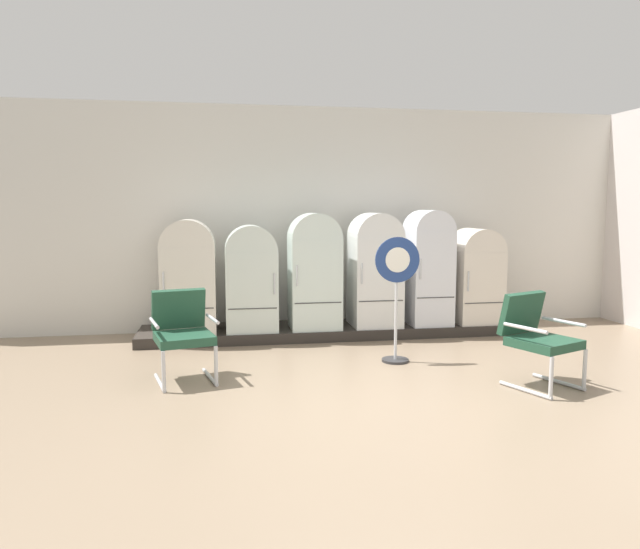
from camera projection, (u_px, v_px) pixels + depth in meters
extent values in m
cube|color=#89745D|center=(398.00, 407.00, 5.43)|extent=(12.00, 10.00, 0.05)
cube|color=silver|center=(328.00, 219.00, 8.82)|extent=(11.76, 0.12, 3.29)
cube|color=#47443F|center=(328.00, 131.00, 8.67)|extent=(11.76, 0.07, 0.06)
cube|color=#302A26|center=(335.00, 330.00, 8.38)|extent=(5.49, 0.95, 0.14)
cube|color=silver|center=(189.00, 289.00, 7.87)|extent=(0.71, 0.67, 1.16)
cylinder|color=silver|center=(188.00, 246.00, 7.80)|extent=(0.71, 0.65, 0.71)
cube|color=#383838|center=(188.00, 309.00, 7.56)|extent=(0.66, 0.01, 0.01)
cylinder|color=silver|center=(164.00, 283.00, 7.46)|extent=(0.02, 0.02, 0.28)
cube|color=silver|center=(251.00, 291.00, 7.98)|extent=(0.70, 0.61, 1.09)
cylinder|color=silver|center=(251.00, 251.00, 7.92)|extent=(0.70, 0.60, 0.70)
cube|color=#383838|center=(253.00, 309.00, 7.70)|extent=(0.64, 0.01, 0.01)
cylinder|color=silver|center=(274.00, 284.00, 7.70)|extent=(0.02, 0.02, 0.28)
cube|color=silver|center=(314.00, 283.00, 8.13)|extent=(0.69, 0.63, 1.26)
cylinder|color=silver|center=(314.00, 238.00, 8.06)|extent=(0.69, 0.62, 0.69)
cube|color=#383838|center=(318.00, 303.00, 7.84)|extent=(0.64, 0.01, 0.01)
cylinder|color=silver|center=(297.00, 276.00, 7.74)|extent=(0.02, 0.02, 0.28)
cube|color=white|center=(375.00, 281.00, 8.30)|extent=(0.67, 0.70, 1.27)
cylinder|color=white|center=(375.00, 237.00, 8.23)|extent=(0.67, 0.69, 0.67)
cube|color=#383838|center=(381.00, 301.00, 7.98)|extent=(0.62, 0.01, 0.01)
cylinder|color=silver|center=(362.00, 274.00, 7.88)|extent=(0.02, 0.02, 0.28)
cube|color=white|center=(428.00, 277.00, 8.41)|extent=(0.59, 0.67, 1.35)
cylinder|color=white|center=(429.00, 231.00, 8.33)|extent=(0.59, 0.65, 0.59)
cube|color=#383838|center=(436.00, 298.00, 8.11)|extent=(0.54, 0.01, 0.01)
cylinder|color=silver|center=(421.00, 269.00, 8.01)|extent=(0.02, 0.02, 0.28)
cube|color=silver|center=(475.00, 286.00, 8.56)|extent=(0.65, 0.69, 1.05)
cylinder|color=silver|center=(476.00, 251.00, 8.50)|extent=(0.65, 0.67, 0.65)
cube|color=#383838|center=(485.00, 303.00, 8.24)|extent=(0.60, 0.01, 0.01)
cylinder|color=silver|center=(468.00, 281.00, 8.15)|extent=(0.02, 0.02, 0.28)
cylinder|color=silver|center=(160.00, 383.00, 6.03)|extent=(0.19, 0.61, 0.04)
cylinder|color=silver|center=(164.00, 371.00, 5.74)|extent=(0.05, 0.05, 0.40)
cylinder|color=silver|center=(210.00, 377.00, 6.24)|extent=(0.19, 0.61, 0.04)
cylinder|color=silver|center=(216.00, 365.00, 5.95)|extent=(0.05, 0.05, 0.40)
cube|color=#214A34|center=(184.00, 338.00, 6.08)|extent=(0.68, 0.68, 0.09)
cube|color=#214A34|center=(179.00, 309.00, 6.32)|extent=(0.59, 0.29, 0.44)
cylinder|color=silver|center=(154.00, 323.00, 5.94)|extent=(0.16, 0.50, 0.04)
cylinder|color=silver|center=(212.00, 319.00, 6.18)|extent=(0.16, 0.50, 0.04)
cylinder|color=silver|center=(525.00, 390.00, 5.79)|extent=(0.27, 0.58, 0.04)
cylinder|color=silver|center=(551.00, 378.00, 5.52)|extent=(0.05, 0.05, 0.40)
cylinder|color=silver|center=(558.00, 382.00, 6.06)|extent=(0.27, 0.58, 0.04)
cylinder|color=silver|center=(585.00, 369.00, 5.80)|extent=(0.05, 0.05, 0.40)
cube|color=#214A34|center=(544.00, 343.00, 5.87)|extent=(0.74, 0.73, 0.09)
cube|color=#214A34|center=(521.00, 313.00, 6.09)|extent=(0.58, 0.36, 0.44)
cylinder|color=silver|center=(525.00, 328.00, 5.69)|extent=(0.23, 0.48, 0.04)
cylinder|color=silver|center=(564.00, 322.00, 6.01)|extent=(0.23, 0.48, 0.04)
cylinder|color=#2D2D30|center=(395.00, 360.00, 6.94)|extent=(0.32, 0.32, 0.03)
cylinder|color=silver|center=(396.00, 310.00, 6.87)|extent=(0.04, 0.04, 1.19)
cylinder|color=navy|center=(397.00, 260.00, 6.77)|extent=(0.53, 0.02, 0.53)
cylinder|color=white|center=(398.00, 260.00, 6.76)|extent=(0.29, 0.00, 0.29)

